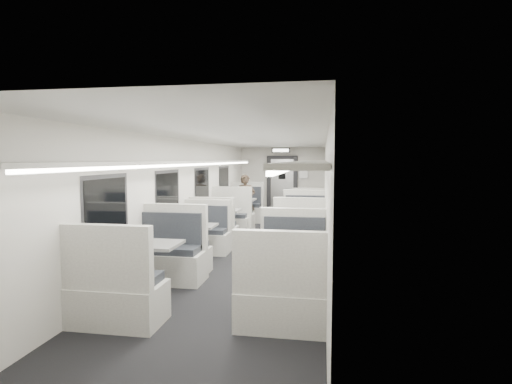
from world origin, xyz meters
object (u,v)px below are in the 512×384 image
(booth_left_d, at_px, (146,270))
(booth_right_d, at_px, (289,275))
(booth_right_a, at_px, (307,216))
(booth_right_b, at_px, (303,228))
(booth_left_a, at_px, (239,212))
(booth_right_c, at_px, (298,246))
(passenger, at_px, (246,201))
(booth_left_b, at_px, (222,224))
(vestibule_door, at_px, (282,186))
(booth_left_c, at_px, (194,243))
(exit_sign, at_px, (281,150))

(booth_left_d, relative_size, booth_right_d, 1.04)
(booth_right_a, xyz_separation_m, booth_right_b, (0.00, -2.26, 0.04))
(booth_left_a, bearing_deg, booth_right_d, -71.85)
(booth_left_a, height_order, booth_right_b, booth_left_a)
(booth_right_c, xyz_separation_m, passenger, (-1.80, 4.05, 0.41))
(booth_left_b, bearing_deg, booth_left_d, -90.00)
(booth_left_d, relative_size, vestibule_door, 1.10)
(booth_left_a, distance_m, booth_left_b, 1.98)
(booth_right_a, height_order, vestibule_door, vestibule_door)
(booth_right_b, bearing_deg, passenger, 127.85)
(booth_left_a, distance_m, booth_right_b, 3.07)
(booth_left_a, height_order, booth_right_d, booth_left_a)
(booth_right_b, xyz_separation_m, booth_right_d, (0.00, -3.77, -0.00))
(booth_left_d, xyz_separation_m, booth_right_b, (2.00, 3.95, -0.01))
(booth_left_b, xyz_separation_m, booth_left_d, (0.00, -4.30, 0.03))
(booth_right_a, distance_m, booth_right_c, 4.01)
(booth_right_c, xyz_separation_m, vestibule_door, (-1.00, 6.79, 0.69))
(vestibule_door, bearing_deg, booth_left_c, -98.24)
(booth_right_b, xyz_separation_m, exit_sign, (-1.00, 4.56, 1.88))
(booth_left_b, bearing_deg, booth_right_d, -64.10)
(booth_right_c, height_order, passenger, passenger)
(booth_left_c, height_order, booth_right_a, booth_left_c)
(booth_left_b, distance_m, exit_sign, 4.72)
(passenger, bearing_deg, booth_left_c, -103.93)
(booth_right_d, xyz_separation_m, vestibule_door, (-1.00, 8.81, 0.64))
(booth_left_d, relative_size, booth_right_b, 1.03)
(exit_sign, bearing_deg, booth_left_c, -98.85)
(booth_left_c, xyz_separation_m, booth_right_d, (2.00, -1.91, 0.03))
(booth_left_a, relative_size, vestibule_door, 1.11)
(booth_right_b, distance_m, exit_sign, 5.03)
(booth_right_c, distance_m, exit_sign, 6.66)
(booth_left_c, xyz_separation_m, booth_right_a, (2.00, 4.12, -0.01))
(booth_left_c, distance_m, vestibule_door, 7.01)
(booth_left_c, xyz_separation_m, booth_right_c, (2.00, 0.12, -0.02))
(passenger, height_order, exit_sign, exit_sign)
(booth_left_d, height_order, passenger, passenger)
(booth_right_c, bearing_deg, booth_left_c, -176.64)
(booth_left_c, distance_m, passenger, 4.20)
(booth_left_b, bearing_deg, booth_right_c, -46.34)
(booth_right_a, xyz_separation_m, booth_right_d, (0.00, -6.03, 0.03))
(booth_left_c, bearing_deg, booth_left_a, 90.00)
(exit_sign, bearing_deg, booth_right_a, -66.46)
(booth_right_d, bearing_deg, booth_right_c, 90.00)
(booth_left_b, bearing_deg, vestibule_door, 77.97)
(booth_left_a, bearing_deg, booth_left_d, -90.00)
(vestibule_door, bearing_deg, booth_right_b, -78.79)
(booth_right_b, height_order, booth_right_c, booth_right_b)
(booth_left_a, distance_m, passenger, 0.40)
(exit_sign, bearing_deg, vestibule_door, 90.00)
(booth_left_a, xyz_separation_m, booth_right_d, (2.00, -6.10, -0.02))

